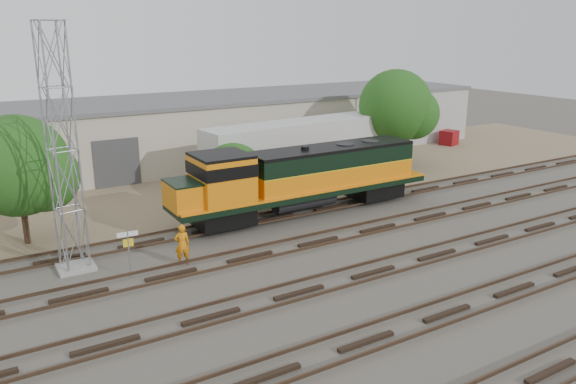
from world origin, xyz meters
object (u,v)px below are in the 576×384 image
locomotive (301,177)px  semi_trailer (299,143)px  worker (182,244)px  signal_tower (63,155)px

locomotive → semi_trailer: (4.15, 6.86, 0.45)m
locomotive → semi_trailer: bearing=58.9°
locomotive → worker: (-8.77, -3.47, -1.32)m
worker → semi_trailer: (12.92, 10.34, 1.77)m
worker → locomotive: bearing=-144.8°
signal_tower → semi_trailer: bearing=25.4°
locomotive → semi_trailer: 8.03m
signal_tower → semi_trailer: 19.45m
signal_tower → worker: bearing=-24.8°
signal_tower → worker: 6.63m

